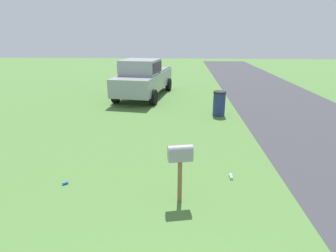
% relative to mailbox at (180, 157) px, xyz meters
% --- Properties ---
extents(mailbox, '(0.30, 0.52, 1.26)m').
position_rel_mailbox_xyz_m(mailbox, '(0.00, 0.00, 0.00)').
color(mailbox, brown).
rests_on(mailbox, ground).
extents(pickup_truck, '(5.80, 2.86, 2.09)m').
position_rel_mailbox_xyz_m(pickup_truck, '(9.84, 2.22, 0.10)').
color(pickup_truck, '#93999E').
rests_on(pickup_truck, ground).
extents(trash_bin, '(0.54, 0.54, 1.05)m').
position_rel_mailbox_xyz_m(trash_bin, '(6.40, -1.55, -0.48)').
color(trash_bin, navy).
rests_on(trash_bin, ground).
extents(litter_can_midfield_b, '(0.13, 0.13, 0.07)m').
position_rel_mailbox_xyz_m(litter_can_midfield_b, '(0.48, 2.68, -0.97)').
color(litter_can_midfield_b, blue).
rests_on(litter_can_midfield_b, ground).
extents(litter_bottle_far_scatter, '(0.22, 0.08, 0.07)m').
position_rel_mailbox_xyz_m(litter_bottle_far_scatter, '(1.03, -1.24, -0.97)').
color(litter_bottle_far_scatter, '#B2D8BF').
rests_on(litter_bottle_far_scatter, ground).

